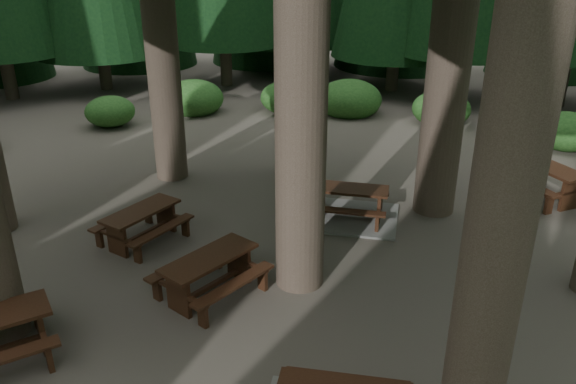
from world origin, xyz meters
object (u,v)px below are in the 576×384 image
at_px(picnic_table_b, 142,220).
at_px(picnic_table_d, 547,176).
at_px(picnic_table_c, 348,208).
at_px(picnic_table_f, 210,269).

xyz_separation_m(picnic_table_b, picnic_table_d, (7.34, 5.69, 0.07)).
distance_m(picnic_table_b, picnic_table_c, 4.38).
bearing_deg(picnic_table_f, picnic_table_c, -1.31).
bearing_deg(picnic_table_b, picnic_table_c, -42.21).
bearing_deg(picnic_table_d, picnic_table_b, -98.47).
height_order(picnic_table_d, picnic_table_f, picnic_table_d).
bearing_deg(picnic_table_b, picnic_table_d, -42.67).
height_order(picnic_table_c, picnic_table_f, picnic_table_f).
bearing_deg(picnic_table_c, picnic_table_f, -118.90).
xyz_separation_m(picnic_table_d, picnic_table_f, (-5.10, -6.78, -0.04)).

